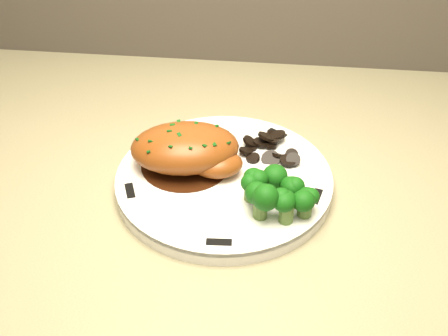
# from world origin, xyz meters

# --- Properties ---
(plate) EXTENTS (0.27, 0.27, 0.02)m
(plate) POSITION_xyz_m (-0.25, 1.68, 0.89)
(plate) COLOR white
(plate) RESTS_ON counter
(rim_accent_0) EXTENTS (0.03, 0.02, 0.00)m
(rim_accent_0) POSITION_xyz_m (-0.19, 1.77, 0.90)
(rim_accent_0) COLOR black
(rim_accent_0) RESTS_ON plate
(rim_accent_1) EXTENTS (0.02, 0.02, 0.00)m
(rim_accent_1) POSITION_xyz_m (-0.31, 1.76, 0.90)
(rim_accent_1) COLOR black
(rim_accent_1) RESTS_ON plate
(rim_accent_2) EXTENTS (0.02, 0.03, 0.00)m
(rim_accent_2) POSITION_xyz_m (-0.34, 1.64, 0.90)
(rim_accent_2) COLOR black
(rim_accent_2) RESTS_ON plate
(rim_accent_3) EXTENTS (0.02, 0.01, 0.00)m
(rim_accent_3) POSITION_xyz_m (-0.24, 1.58, 0.90)
(rim_accent_3) COLOR black
(rim_accent_3) RESTS_ON plate
(rim_accent_4) EXTENTS (0.01, 0.03, 0.00)m
(rim_accent_4) POSITION_xyz_m (-0.15, 1.66, 0.90)
(rim_accent_4) COLOR black
(rim_accent_4) RESTS_ON plate
(gravy_pool) EXTENTS (0.10, 0.10, 0.00)m
(gravy_pool) POSITION_xyz_m (-0.29, 1.69, 0.90)
(gravy_pool) COLOR black
(gravy_pool) RESTS_ON plate
(chicken_breast) EXTENTS (0.13, 0.10, 0.05)m
(chicken_breast) POSITION_xyz_m (-0.29, 1.69, 0.92)
(chicken_breast) COLOR #954A19
(chicken_breast) RESTS_ON plate
(mushroom_pile) EXTENTS (0.08, 0.06, 0.02)m
(mushroom_pile) POSITION_xyz_m (-0.21, 1.72, 0.90)
(mushroom_pile) COLOR black
(mushroom_pile) RESTS_ON plate
(broccoli_florets) EXTENTS (0.08, 0.06, 0.03)m
(broccoli_florets) POSITION_xyz_m (-0.19, 1.63, 0.92)
(broccoli_florets) COLOR #527330
(broccoli_florets) RESTS_ON plate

